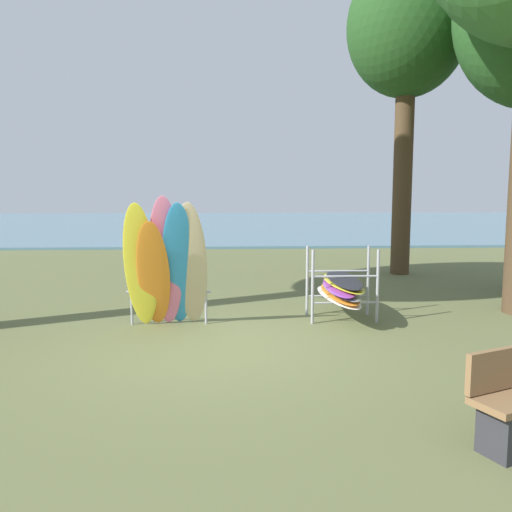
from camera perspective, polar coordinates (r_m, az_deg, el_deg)
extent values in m
plane|color=#60663D|center=(7.60, -4.09, -9.79)|extent=(80.00, 80.00, 0.00)
cube|color=slate|center=(38.49, -3.30, 3.67)|extent=(80.00, 36.00, 0.10)
cylinder|color=#4C3823|center=(14.62, 15.75, 8.80)|extent=(0.50, 0.50, 5.47)
ellipsoid|color=#234C1E|center=(15.22, 16.24, 22.94)|extent=(3.13, 3.13, 3.59)
ellipsoid|color=yellow|center=(8.46, -12.51, -1.12)|extent=(0.54, 0.76, 2.05)
ellipsoid|color=orange|center=(8.46, -11.15, -2.02)|extent=(0.52, 0.84, 1.77)
ellipsoid|color=pink|center=(8.42, -9.83, -0.73)|extent=(0.54, 0.85, 2.15)
ellipsoid|color=#2D8ED1|center=(8.41, -8.48, -1.06)|extent=(0.59, 0.97, 2.05)
ellipsoid|color=#C6B289|center=(8.41, -7.12, -1.02)|extent=(0.55, 0.91, 2.06)
cylinder|color=#9EA0A5|center=(8.95, -13.43, -5.59)|extent=(0.04, 0.04, 0.55)
cylinder|color=#9EA0A5|center=(8.79, -5.49, -5.66)|extent=(0.04, 0.04, 0.55)
cylinder|color=#9EA0A5|center=(8.80, -9.53, -3.88)|extent=(1.39, 0.07, 0.04)
cylinder|color=#9EA0A5|center=(8.75, 6.21, -3.38)|extent=(0.05, 0.05, 1.25)
cylinder|color=#9EA0A5|center=(8.99, 13.15, -3.25)|extent=(0.05, 0.05, 1.25)
cylinder|color=#9EA0A5|center=(9.34, 5.62, -2.73)|extent=(0.05, 0.05, 1.25)
cylinder|color=#9EA0A5|center=(9.56, 12.15, -2.63)|extent=(0.05, 0.05, 1.25)
cylinder|color=#9EA0A5|center=(8.91, 9.69, -5.06)|extent=(1.10, 0.04, 0.04)
cylinder|color=#9EA0A5|center=(8.83, 9.75, -2.20)|extent=(1.10, 0.04, 0.04)
cylinder|color=#9EA0A5|center=(9.48, 8.89, -4.32)|extent=(1.10, 0.04, 0.04)
cylinder|color=#9EA0A5|center=(9.41, 8.94, -1.63)|extent=(1.10, 0.04, 0.04)
ellipsoid|color=white|center=(9.17, 8.93, -4.40)|extent=(0.65, 2.13, 0.06)
ellipsoid|color=orange|center=(9.17, 9.08, -4.02)|extent=(0.51, 2.10, 0.06)
ellipsoid|color=gray|center=(9.16, 9.26, -3.65)|extent=(0.51, 2.10, 0.06)
ellipsoid|color=purple|center=(9.14, 9.04, -3.29)|extent=(0.65, 2.13, 0.06)
ellipsoid|color=yellow|center=(9.15, 9.43, -2.91)|extent=(0.57, 2.12, 0.06)
ellipsoid|color=black|center=(9.14, 9.55, -2.54)|extent=(0.58, 2.12, 0.06)
cube|color=#2D2D33|center=(4.93, 24.68, -17.24)|extent=(0.22, 0.33, 0.42)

